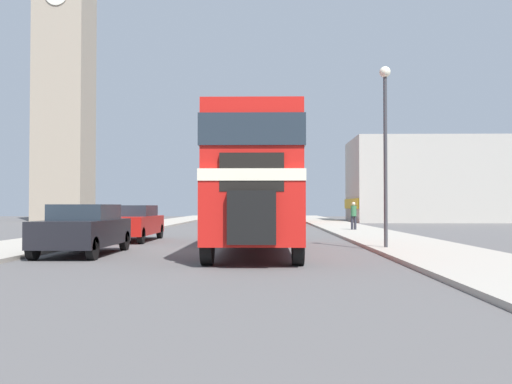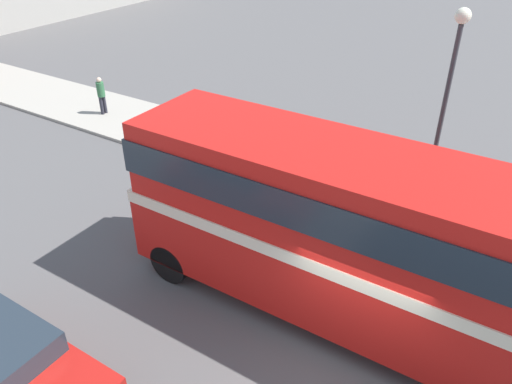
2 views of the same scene
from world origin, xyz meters
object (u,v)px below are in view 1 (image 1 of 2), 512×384
car_parked_near (84,229)px  church_tower (65,31)px  double_decker_bus (256,177)px  street_lamp (385,129)px  car_parked_mid (134,222)px  bus_distant (275,193)px  pedestrian_walking (354,214)px

car_parked_near → church_tower: bearing=110.6°
double_decker_bus → street_lamp: (4.19, -0.02, 1.57)m
car_parked_near → car_parked_mid: car_parked_near is taller
church_tower → bus_distant: bearing=-19.8°
double_decker_bus → pedestrian_walking: 14.59m
bus_distant → car_parked_near: bus_distant is taller
pedestrian_walking → car_parked_mid: bearing=-140.7°
double_decker_bus → bus_distant: (1.05, 28.84, 0.13)m
double_decker_bus → church_tower: bearing=118.0°
car_parked_near → car_parked_mid: bearing=90.5°
car_parked_mid → church_tower: bearing=114.4°
double_decker_bus → pedestrian_walking: size_ratio=7.11×
street_lamp → church_tower: size_ratio=0.16×
double_decker_bus → church_tower: 44.01m
bus_distant → street_lamp: size_ratio=1.73×
car_parked_near → church_tower: church_tower is taller
double_decker_bus → bus_distant: 28.86m
pedestrian_walking → church_tower: church_tower is taller
bus_distant → car_parked_mid: bearing=-104.6°
car_parked_mid → pedestrian_walking: pedestrian_walking is taller
bus_distant → pedestrian_walking: size_ratio=6.56×
double_decker_bus → pedestrian_walking: double_decker_bus is taller
pedestrian_walking → church_tower: (-24.50, 22.62, 17.43)m
church_tower → car_parked_mid: bearing=-65.6°
car_parked_near → street_lamp: size_ratio=0.74×
double_decker_bus → bus_distant: bearing=87.9°
car_parked_mid → church_tower: church_tower is taller
car_parked_near → street_lamp: street_lamp is taller
bus_distant → pedestrian_walking: bus_distant is taller
church_tower → pedestrian_walking: bearing=-42.7°
bus_distant → car_parked_near: (-6.15, -30.44, -1.75)m
car_parked_mid → street_lamp: size_ratio=0.80×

